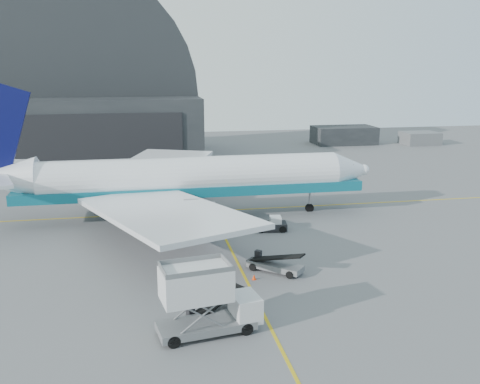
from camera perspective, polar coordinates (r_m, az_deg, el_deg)
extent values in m
plane|color=#565659|center=(49.12, 0.09, -8.24)|extent=(200.00, 200.00, 0.00)
cube|color=gold|center=(67.85, -3.07, -2.03)|extent=(80.00, 0.25, 0.02)
cube|color=gold|center=(47.30, 0.55, -9.11)|extent=(0.25, 40.00, 0.02)
cube|color=black|center=(111.29, -17.68, 6.64)|extent=(50.00, 28.00, 12.00)
cube|color=black|center=(97.54, -18.58, 5.08)|extent=(42.00, 0.40, 9.50)
cube|color=black|center=(127.03, 10.98, 5.08)|extent=(14.00, 8.00, 4.00)
cube|color=slate|center=(130.73, 18.60, 4.86)|extent=(8.00, 6.00, 2.80)
cylinder|color=white|center=(64.05, -5.07, 1.68)|extent=(35.29, 4.71, 4.71)
cone|color=white|center=(68.79, 11.58, 2.28)|extent=(4.31, 4.71, 4.71)
sphere|color=white|center=(69.54, 13.08, 2.33)|extent=(1.37, 1.37, 1.37)
cone|color=white|center=(65.41, -23.79, 1.34)|extent=(6.86, 4.71, 4.71)
cube|color=black|center=(68.24, 10.69, 2.74)|extent=(2.55, 2.16, 0.69)
cube|color=#0D5E71|center=(64.38, -5.05, 0.36)|extent=(41.18, 4.75, 1.18)
cube|color=white|center=(52.61, -8.02, -2.14)|extent=(18.08, 24.04, 1.43)
cube|color=white|center=(75.52, -8.92, 2.64)|extent=(18.08, 24.04, 1.43)
cube|color=white|center=(69.64, -23.44, 2.55)|extent=(6.00, 8.20, 0.34)
cylinder|color=gray|center=(56.99, -5.21, -2.47)|extent=(5.10, 2.65, 2.65)
cylinder|color=gray|center=(72.15, -6.43, 0.93)|extent=(5.10, 2.65, 2.65)
cylinder|color=#A5A5AA|center=(67.87, 7.44, -0.93)|extent=(0.27, 0.27, 2.75)
cylinder|color=black|center=(68.11, 7.42, -1.69)|extent=(1.08, 0.34, 1.08)
cylinder|color=black|center=(61.98, -6.50, -3.11)|extent=(1.27, 0.44, 1.27)
cylinder|color=black|center=(68.00, -6.90, -1.61)|extent=(1.27, 0.44, 1.27)
cube|color=slate|center=(38.18, -3.63, -13.98)|extent=(7.02, 3.71, 0.56)
cube|color=silver|center=(38.59, 0.57, -12.15)|extent=(2.17, 2.81, 1.78)
cube|color=black|center=(38.74, 1.75, -11.59)|extent=(0.43, 2.10, 1.00)
cube|color=silver|center=(36.66, -4.72, -9.72)|extent=(5.06, 3.50, 2.23)
cylinder|color=black|center=(37.99, 0.71, -14.38)|extent=(0.93, 0.47, 0.89)
cylinder|color=black|center=(39.94, -0.50, -12.90)|extent=(0.93, 0.47, 0.89)
cylinder|color=black|center=(36.71, -7.08, -15.56)|extent=(0.93, 0.47, 0.89)
cylinder|color=black|center=(38.73, -7.88, -13.94)|extent=(0.93, 0.47, 0.89)
cube|color=black|center=(60.05, 3.30, -3.65)|extent=(3.73, 2.38, 0.79)
cube|color=silver|center=(59.91, 3.81, -3.00)|extent=(1.43, 1.73, 0.79)
cylinder|color=black|center=(59.40, 4.57, -4.00)|extent=(0.82, 0.41, 0.79)
cylinder|color=black|center=(61.06, 4.36, -3.51)|extent=(0.82, 0.41, 0.79)
cylinder|color=black|center=(59.14, 2.21, -4.05)|extent=(0.82, 0.41, 0.79)
cylinder|color=black|center=(60.80, 2.06, -3.55)|extent=(0.82, 0.41, 0.79)
cube|color=slate|center=(40.21, -2.56, -12.68)|extent=(4.80, 3.79, 0.48)
cube|color=black|center=(39.88, -2.57, -11.73)|extent=(4.78, 3.50, 1.35)
cube|color=black|center=(39.33, -5.31, -12.50)|extent=(0.67, 0.64, 0.63)
cylinder|color=black|center=(40.77, 0.00, -12.52)|extent=(0.68, 0.56, 0.63)
cylinder|color=black|center=(41.77, -1.40, -11.86)|extent=(0.68, 0.56, 0.63)
cylinder|color=black|center=(38.82, -3.81, -13.98)|extent=(0.68, 0.56, 0.63)
cylinder|color=black|center=(39.86, -5.18, -13.22)|extent=(0.68, 0.56, 0.63)
cube|color=slate|center=(48.52, 3.77, -7.89)|extent=(4.94, 4.59, 0.52)
cube|color=black|center=(48.23, 3.79, -7.01)|extent=(4.81, 4.37, 1.46)
cube|color=black|center=(49.72, 1.96, -6.63)|extent=(0.73, 0.72, 0.69)
cylinder|color=black|center=(47.19, 5.35, -8.79)|extent=(0.71, 0.66, 0.69)
cylinder|color=black|center=(48.55, 6.15, -8.15)|extent=(0.71, 0.66, 0.69)
cylinder|color=black|center=(48.70, 1.39, -8.00)|extent=(0.71, 0.66, 0.69)
cylinder|color=black|center=(50.02, 2.28, -7.41)|extent=(0.71, 0.66, 0.69)
cube|color=red|center=(46.91, 1.51, -9.30)|extent=(0.34, 0.34, 0.03)
cone|color=red|center=(46.82, 1.51, -9.05)|extent=(0.34, 0.34, 0.49)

